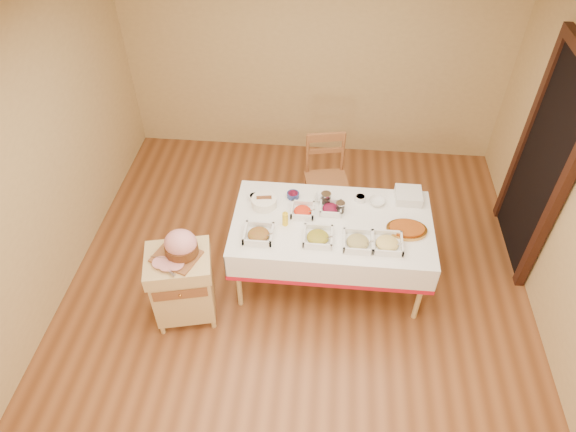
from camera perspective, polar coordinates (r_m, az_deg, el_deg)
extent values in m
plane|color=brown|center=(5.04, 0.88, -9.04)|extent=(5.00, 5.00, 0.00)
plane|color=white|center=(3.37, 1.37, 18.99)|extent=(5.00, 5.00, 0.00)
plane|color=tan|center=(6.19, 3.00, 17.52)|extent=(4.50, 0.00, 4.50)
plane|color=tan|center=(4.77, -27.06, 3.58)|extent=(0.00, 5.00, 5.00)
cube|color=black|center=(5.33, 26.39, 4.80)|extent=(0.06, 0.90, 2.10)
cube|color=black|center=(4.96, 27.56, 1.21)|extent=(0.08, 0.10, 2.10)
cube|color=black|center=(5.70, 25.00, 7.95)|extent=(0.08, 0.10, 2.10)
cube|color=#DABA78|center=(4.69, 4.93, -0.92)|extent=(1.80, 1.00, 0.04)
cylinder|color=#DABA78|center=(4.74, -5.53, -7.06)|extent=(0.05, 0.05, 0.71)
cylinder|color=#DABA78|center=(5.30, -4.05, -0.09)|extent=(0.05, 0.05, 0.71)
cylinder|color=#DABA78|center=(4.77, 14.48, -8.29)|extent=(0.05, 0.05, 0.71)
cylinder|color=#DABA78|center=(5.33, 13.66, -1.21)|extent=(0.05, 0.05, 0.71)
cube|color=white|center=(4.67, 4.95, -0.70)|extent=(1.82, 1.02, 0.01)
cube|color=#DABA78|center=(4.73, -11.54, -7.88)|extent=(0.60, 0.53, 0.55)
cube|color=#DABA78|center=(4.47, -12.15, -5.11)|extent=(0.64, 0.57, 0.14)
cube|color=brown|center=(4.46, -12.53, -8.54)|extent=(0.45, 0.12, 0.11)
sphere|color=#BE8435|center=(4.46, -12.56, -8.64)|extent=(0.03, 0.03, 0.03)
cylinder|color=#DABA78|center=(4.94, -14.15, -11.59)|extent=(0.05, 0.05, 0.09)
cylinder|color=#DABA78|center=(5.15, -13.04, -8.29)|extent=(0.05, 0.05, 0.09)
cylinder|color=#DABA78|center=(4.83, -8.85, -12.23)|extent=(0.05, 0.05, 0.09)
cylinder|color=#DABA78|center=(5.04, -7.99, -8.81)|extent=(0.05, 0.05, 0.09)
cube|color=brown|center=(5.50, 4.34, 3.74)|extent=(0.52, 0.50, 0.03)
cylinder|color=brown|center=(5.51, 2.56, 0.32)|extent=(0.04, 0.04, 0.48)
cylinder|color=brown|center=(5.79, 2.06, 2.88)|extent=(0.04, 0.04, 0.48)
cylinder|color=brown|center=(5.56, 6.44, 0.59)|extent=(0.04, 0.04, 0.48)
cylinder|color=brown|center=(5.84, 5.76, 3.11)|extent=(0.04, 0.04, 0.48)
cylinder|color=brown|center=(5.48, 2.18, 6.79)|extent=(0.04, 0.04, 0.51)
cylinder|color=brown|center=(5.54, 6.12, 7.00)|extent=(0.04, 0.04, 0.51)
cube|color=brown|center=(5.38, 4.27, 8.71)|extent=(0.40, 0.11, 0.10)
cube|color=brown|center=(4.41, -12.30, -4.42)|extent=(0.36, 0.29, 0.02)
ellipsoid|color=pink|center=(4.33, -11.86, -2.96)|extent=(0.27, 0.25, 0.23)
cylinder|color=#552D13|center=(4.38, -11.74, -3.54)|extent=(0.28, 0.28, 0.09)
cube|color=silver|center=(4.32, -13.39, -5.63)|extent=(0.23, 0.10, 0.00)
cylinder|color=silver|center=(4.39, -13.40, -4.59)|extent=(0.27, 0.08, 0.01)
cube|color=silver|center=(4.52, -3.28, -2.29)|extent=(0.25, 0.25, 0.02)
ellipsoid|color=red|center=(4.50, -3.29, -2.07)|extent=(0.19, 0.19, 0.07)
cylinder|color=silver|center=(4.47, -2.63, -2.31)|extent=(0.15, 0.01, 0.11)
cube|color=silver|center=(4.49, 3.32, -2.58)|extent=(0.26, 0.26, 0.01)
ellipsoid|color=orange|center=(4.48, 3.34, -2.36)|extent=(0.19, 0.19, 0.07)
cylinder|color=silver|center=(4.46, 4.04, -2.62)|extent=(0.14, 0.01, 0.10)
cube|color=silver|center=(4.49, 7.74, -3.08)|extent=(0.26, 0.26, 0.01)
ellipsoid|color=tan|center=(4.47, 7.77, -2.86)|extent=(0.20, 0.20, 0.07)
cylinder|color=silver|center=(4.46, 8.50, -3.12)|extent=(0.14, 0.01, 0.10)
cube|color=silver|center=(4.52, 10.93, -3.21)|extent=(0.26, 0.26, 0.01)
ellipsoid|color=#DAC067|center=(4.50, 10.97, -2.99)|extent=(0.20, 0.20, 0.07)
cylinder|color=silver|center=(4.49, 11.72, -3.26)|extent=(0.14, 0.01, 0.10)
cube|color=silver|center=(4.73, 1.62, 0.36)|extent=(0.21, 0.21, 0.01)
ellipsoid|color=red|center=(4.72, 1.63, 0.55)|extent=(0.16, 0.16, 0.06)
cylinder|color=silver|center=(4.69, 2.18, 0.39)|extent=(0.14, 0.01, 0.10)
cube|color=silver|center=(4.77, 4.74, 0.66)|extent=(0.20, 0.20, 0.01)
ellipsoid|color=maroon|center=(4.76, 4.76, 0.84)|extent=(0.15, 0.15, 0.05)
cylinder|color=silver|center=(4.74, 5.29, 0.69)|extent=(0.13, 0.01, 0.10)
cylinder|color=silver|center=(4.87, -3.77, 2.08)|extent=(0.11, 0.11, 0.05)
cylinder|color=black|center=(4.86, -3.78, 2.22)|extent=(0.09, 0.09, 0.02)
cylinder|color=navy|center=(4.89, 0.56, 2.34)|extent=(0.12, 0.12, 0.05)
cylinder|color=maroon|center=(4.88, 0.56, 2.48)|extent=(0.09, 0.09, 0.02)
cylinder|color=silver|center=(4.90, 8.03, 1.96)|extent=(0.10, 0.10, 0.05)
cylinder|color=red|center=(4.89, 8.05, 2.10)|extent=(0.08, 0.08, 0.02)
imported|color=silver|center=(4.88, 3.88, 2.06)|extent=(0.16, 0.16, 0.04)
imported|color=silver|center=(4.89, 9.87, 1.59)|extent=(0.19, 0.19, 0.05)
cylinder|color=silver|center=(4.81, 4.23, 1.90)|extent=(0.09, 0.09, 0.11)
cylinder|color=silver|center=(4.77, 4.27, 2.45)|extent=(0.10, 0.10, 0.01)
cylinder|color=black|center=(4.82, 4.22, 1.77)|extent=(0.08, 0.08, 0.08)
cylinder|color=silver|center=(4.74, 5.82, 0.93)|extent=(0.08, 0.08, 0.10)
cylinder|color=silver|center=(4.71, 5.86, 1.42)|extent=(0.09, 0.09, 0.01)
cylinder|color=black|center=(4.75, 5.80, 0.81)|extent=(0.07, 0.07, 0.07)
cylinder|color=gold|center=(4.58, -0.32, -0.34)|extent=(0.05, 0.05, 0.13)
cone|color=gold|center=(4.52, -0.32, 0.43)|extent=(0.03, 0.03, 0.03)
cylinder|color=white|center=(4.79, -2.67, 1.57)|extent=(0.24, 0.24, 0.09)
cube|color=silver|center=(5.01, 13.17, 1.89)|extent=(0.24, 0.24, 0.01)
cube|color=silver|center=(5.00, 13.19, 2.02)|extent=(0.24, 0.24, 0.01)
cube|color=silver|center=(4.99, 13.22, 2.15)|extent=(0.24, 0.24, 0.01)
cube|color=silver|center=(4.98, 13.25, 2.28)|extent=(0.24, 0.24, 0.01)
cube|color=silver|center=(4.97, 13.28, 2.41)|extent=(0.24, 0.24, 0.01)
cube|color=silver|center=(4.96, 13.30, 2.55)|extent=(0.24, 0.24, 0.01)
ellipsoid|color=#BE8435|center=(4.68, 13.04, -1.50)|extent=(0.36, 0.26, 0.03)
ellipsoid|color=#9A4510|center=(4.67, 13.07, -1.39)|extent=(0.31, 0.22, 0.04)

